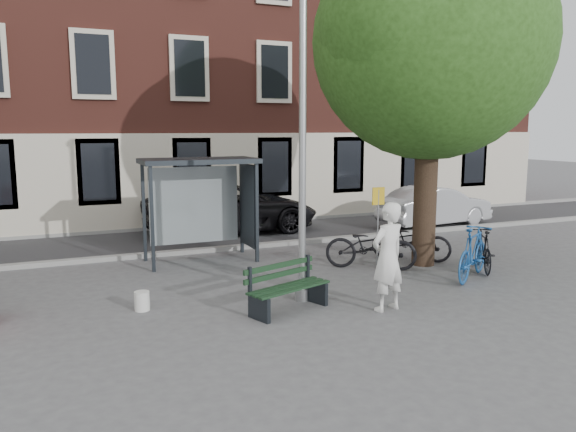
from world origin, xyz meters
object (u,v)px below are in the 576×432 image
(bike_c, at_px, (411,240))
(car_silver, at_px, (435,206))
(bike_d, at_px, (483,250))
(lamppost, at_px, (302,159))
(painter, at_px, (388,257))
(bike_a, at_px, (371,246))
(bike_b, at_px, (473,253))
(notice_sign, at_px, (378,208))
(bench, at_px, (287,290))
(car_dark, at_px, (231,208))
(bus_shelter, at_px, (214,186))

(bike_c, relative_size, car_silver, 0.48)
(bike_d, bearing_deg, lamppost, 35.43)
(bike_c, height_order, bike_d, bike_c)
(painter, relative_size, bike_a, 0.93)
(bike_d, bearing_deg, bike_b, 63.99)
(bike_c, bearing_deg, bike_a, 146.75)
(bike_a, relative_size, bike_b, 1.08)
(painter, xyz_separation_m, notice_sign, (1.80, 3.21, 0.38))
(bench, height_order, bike_b, bike_b)
(car_dark, distance_m, car_silver, 7.07)
(bus_shelter, bearing_deg, bike_c, -24.84)
(lamppost, height_order, bench, lamppost)
(painter, relative_size, bench, 1.14)
(notice_sign, bearing_deg, lamppost, -142.90)
(lamppost, xyz_separation_m, bike_d, (4.94, 0.45, -2.28))
(bus_shelter, relative_size, bike_a, 1.31)
(bench, xyz_separation_m, bike_d, (5.46, 0.92, 0.10))
(painter, bearing_deg, car_dark, -102.00)
(car_silver, bearing_deg, bike_b, 141.48)
(bike_b, distance_m, bike_c, 2.05)
(bus_shelter, bearing_deg, lamppost, -81.57)
(bike_b, distance_m, notice_sign, 2.54)
(car_dark, distance_m, notice_sign, 6.09)
(lamppost, distance_m, bike_a, 3.75)
(painter, height_order, car_dark, painter)
(bike_b, bearing_deg, bike_a, 10.90)
(bike_b, height_order, bike_c, bike_b)
(bike_a, distance_m, car_dark, 6.33)
(bike_d, relative_size, car_dark, 0.29)
(car_silver, bearing_deg, bike_c, 128.77)
(car_dark, height_order, car_silver, car_dark)
(lamppost, relative_size, painter, 3.01)
(car_silver, bearing_deg, bike_a, 122.22)
(bike_c, bearing_deg, notice_sign, 129.36)
(lamppost, height_order, bike_a, lamppost)
(bike_c, bearing_deg, bike_d, -105.37)
(bike_a, bearing_deg, bike_b, -100.39)
(bike_b, xyz_separation_m, car_silver, (3.64, 6.06, 0.09))
(lamppost, height_order, bus_shelter, lamppost)
(lamppost, height_order, notice_sign, lamppost)
(bench, relative_size, bike_b, 0.88)
(lamppost, relative_size, car_dark, 1.07)
(car_dark, bearing_deg, bus_shelter, 158.19)
(painter, distance_m, bike_c, 4.23)
(bike_d, bearing_deg, bus_shelter, -3.13)
(bike_c, relative_size, notice_sign, 1.04)
(bike_b, height_order, notice_sign, notice_sign)
(car_dark, bearing_deg, notice_sign, -158.76)
(bike_b, height_order, car_silver, car_silver)
(bench, relative_size, bike_d, 1.06)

